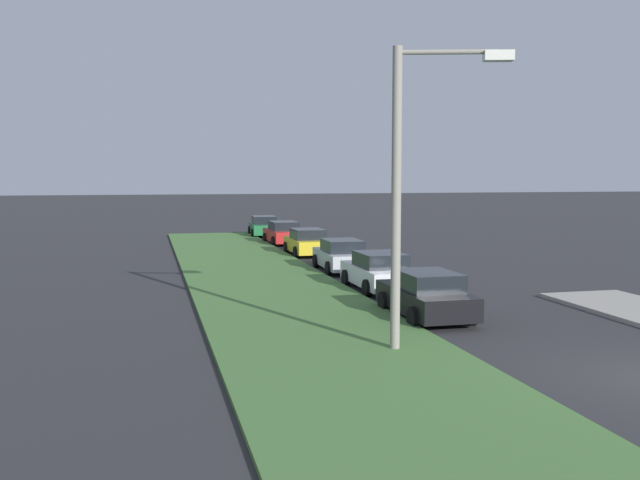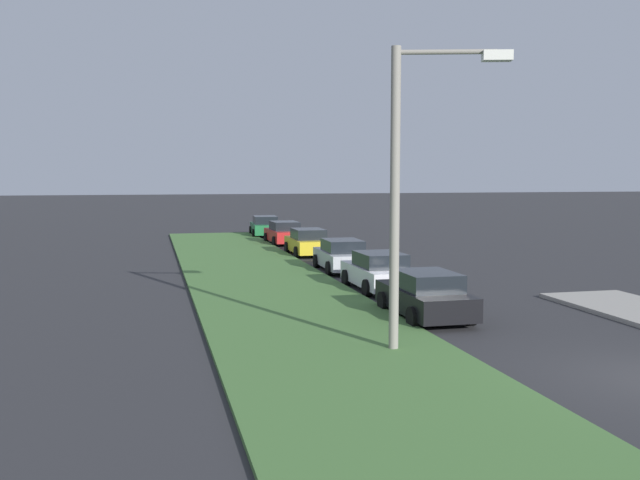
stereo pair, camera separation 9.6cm
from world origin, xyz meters
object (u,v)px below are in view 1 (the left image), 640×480
(parked_car_white, at_px, (379,272))
(parked_car_silver, at_px, (341,256))
(parked_car_yellow, at_px, (307,242))
(parked_car_red, at_px, (283,233))
(parked_car_black, at_px, (426,295))
(streetlight, at_px, (411,176))
(parked_car_green, at_px, (264,226))

(parked_car_white, xyz_separation_m, parked_car_silver, (5.53, -0.05, 0.00))
(parked_car_yellow, relative_size, parked_car_red, 0.99)
(parked_car_white, height_order, parked_car_red, same)
(parked_car_silver, distance_m, parked_car_red, 13.05)
(parked_car_black, bearing_deg, parked_car_yellow, -0.50)
(streetlight, bearing_deg, parked_car_red, -4.44)
(parked_car_silver, xyz_separation_m, parked_car_green, (19.24, 0.46, 0.00))
(parked_car_white, xyz_separation_m, parked_car_yellow, (12.21, 0.06, 0.00))
(parked_car_white, distance_m, parked_car_silver, 5.53)
(parked_car_red, relative_size, parked_car_green, 0.99)
(parked_car_red, bearing_deg, parked_car_green, 0.62)
(parked_car_silver, relative_size, parked_car_red, 1.00)
(parked_car_yellow, relative_size, streetlight, 0.57)
(parked_car_silver, distance_m, streetlight, 15.50)
(parked_car_black, xyz_separation_m, parked_car_red, (24.01, -0.12, 0.00))
(parked_car_white, distance_m, streetlight, 10.31)
(parked_car_silver, height_order, parked_car_green, same)
(parked_car_white, relative_size, parked_car_green, 0.98)
(parked_car_silver, xyz_separation_m, parked_car_yellow, (6.68, 0.10, 0.00))
(parked_car_green, xyz_separation_m, streetlight, (-34.11, 1.93, 3.67))
(parked_car_silver, xyz_separation_m, streetlight, (-14.87, 2.39, 3.67))
(parked_car_green, bearing_deg, parked_car_white, -175.64)
(streetlight, bearing_deg, parked_car_black, -27.65)
(parked_car_red, bearing_deg, parked_car_white, 178.93)
(parked_car_silver, bearing_deg, streetlight, 172.34)
(parked_car_green, bearing_deg, streetlight, -179.83)
(parked_car_silver, bearing_deg, parked_car_red, 2.45)
(parked_car_silver, relative_size, parked_car_green, 0.99)
(parked_car_silver, height_order, parked_car_yellow, same)
(parked_car_black, bearing_deg, streetlight, 152.62)
(parked_car_white, bearing_deg, parked_car_black, 176.26)
(parked_car_yellow, xyz_separation_m, streetlight, (-21.55, 2.29, 3.67))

